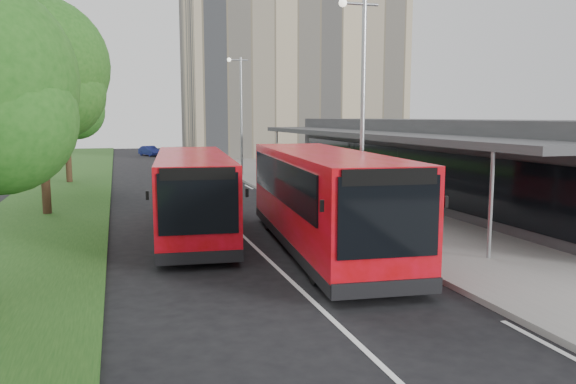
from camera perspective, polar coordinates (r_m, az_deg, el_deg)
name	(u,v)px	position (r m, az deg, el deg)	size (l,w,h in m)	color
ground	(261,253)	(17.23, -2.73, -6.24)	(120.00, 120.00, 0.00)	black
pavement	(274,177)	(37.82, -1.39, 1.50)	(5.00, 80.00, 0.15)	slate
grass_verge	(68,184)	(36.56, -21.41, 0.72)	(5.00, 80.00, 0.10)	#1B4315
lane_centre_line	(195,191)	(31.75, -9.41, 0.09)	(0.12, 70.00, 0.01)	silver
kerb_dashes	(238,181)	(36.22, -5.08, 1.09)	(0.12, 56.00, 0.01)	silver
office_block	(291,71)	(61.16, 0.30, 12.23)	(22.00, 12.00, 18.00)	tan
station_building	(435,160)	(28.54, 14.71, 3.21)	(7.70, 26.00, 4.00)	#2F2F31
tree_mid	(39,75)	(25.49, -23.95, 10.80)	(5.60, 5.60, 9.00)	black
tree_far	(65,103)	(37.39, -21.68, 8.42)	(4.79, 4.79, 7.71)	black
lamp_post_near	(361,100)	(19.99, 7.39, 9.27)	(1.44, 0.28, 8.00)	#919599
lamp_post_far	(240,108)	(39.09, -4.90, 8.49)	(1.44, 0.28, 8.00)	#919599
bus_main	(323,200)	(17.36, 3.57, -0.84)	(3.73, 11.04, 3.07)	red
bus_second	(193,193)	(20.03, -9.63, -0.14)	(3.50, 10.20, 2.83)	red
litter_bin	(330,189)	(27.53, 4.30, 0.36)	(0.55, 0.55, 0.99)	#322014
bollard	(258,171)	(36.77, -3.12, 2.14)	(0.14, 0.14, 0.89)	#FFF10D
car_near	(180,153)	(55.82, -10.88, 3.92)	(1.46, 3.62, 1.23)	#510B0E
car_far	(150,151)	(61.40, -13.86, 4.08)	(1.12, 3.20, 1.06)	navy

